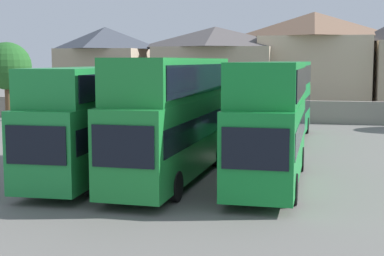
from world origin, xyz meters
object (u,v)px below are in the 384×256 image
bus_1 (96,115)px  bus_4 (173,94)px  bus_5 (216,108)px  house_terrace_centre (215,69)px  house_terrace_right (313,62)px  bus_3 (270,116)px  house_terrace_left (106,68)px  bus_6 (285,96)px  bus_2 (174,112)px  tree_behind_wall (7,67)px

bus_1 → bus_4: bus_4 is taller
bus_5 → house_terrace_centre: house_terrace_centre is taller
bus_1 → house_terrace_right: 33.97m
bus_3 → house_terrace_right: bearing=178.1°
house_terrace_left → house_terrace_right: 20.32m
bus_6 → bus_1: bearing=-26.2°
bus_2 → tree_behind_wall: 27.80m
bus_3 → bus_6: bearing=-178.7°
bus_6 → house_terrace_left: house_terrace_left is taller
bus_1 → house_terrace_centre: size_ratio=0.99×
bus_1 → house_terrace_right: (9.48, 32.55, 2.21)m
bus_3 → house_terrace_right: house_terrace_right is taller
bus_1 → tree_behind_wall: 25.48m
bus_6 → house_terrace_left: size_ratio=1.31×
house_terrace_right → bus_2: bearing=-100.4°
bus_4 → bus_5: bus_4 is taller
bus_1 → bus_3: bearing=87.9°
bus_4 → house_terrace_centre: (-0.06, 18.08, 1.39)m
bus_4 → bus_3: bearing=33.1°
bus_6 → house_terrace_centre: house_terrace_centre is taller
house_terrace_left → tree_behind_wall: size_ratio=1.29×
bus_1 → tree_behind_wall: size_ratio=1.72×
house_terrace_centre → tree_behind_wall: (-15.64, -11.03, 0.31)m
bus_6 → house_terrace_right: size_ratio=1.02×
bus_2 → bus_5: bus_2 is taller
bus_3 → bus_4: bus_4 is taller
tree_behind_wall → bus_4: bearing=-24.2°
bus_4 → bus_2: bearing=18.4°
house_terrace_left → house_terrace_right: size_ratio=0.78×
bus_5 → house_terrace_right: bearing=159.0°
bus_6 → bus_5: bearing=-87.7°
bus_2 → bus_6: 14.06m
bus_4 → house_terrace_centre: 18.14m
bus_6 → house_terrace_left: 25.51m
house_terrace_left → house_terrace_centre: size_ratio=0.74×
bus_2 → bus_5: (-0.34, 13.54, -0.93)m
bus_2 → bus_3: bearing=91.6°
bus_1 → bus_4: 13.16m
house_terrace_left → bus_1: bearing=-70.9°
bus_3 → bus_6: size_ratio=0.92×
bus_1 → house_terrace_left: size_ratio=1.34×
bus_6 → house_terrace_right: 19.39m
bus_2 → bus_5: 13.57m
bus_1 → house_terrace_right: size_ratio=1.04×
bus_3 → bus_6: 13.57m
bus_1 → tree_behind_wall: bearing=-143.2°
bus_1 → tree_behind_wall: tree_behind_wall is taller
house_terrace_right → tree_behind_wall: bearing=-153.6°
bus_1 → bus_3: (7.48, -0.21, 0.12)m
house_terrace_centre → house_terrace_right: house_terrace_right is taller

